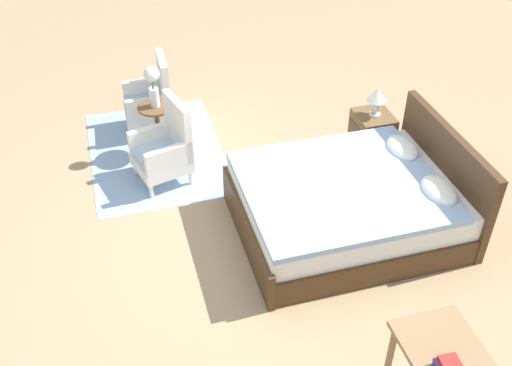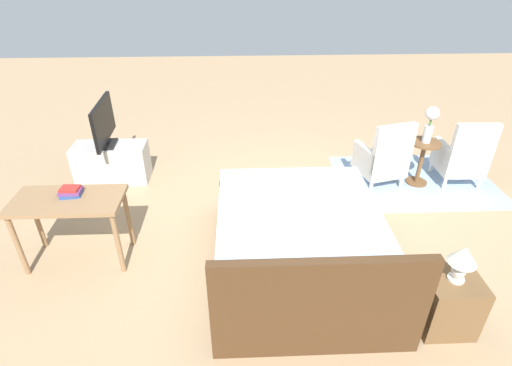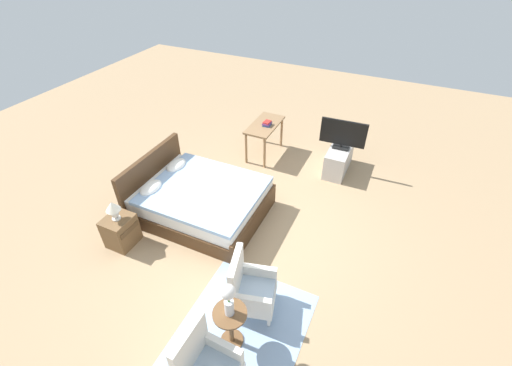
% 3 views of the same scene
% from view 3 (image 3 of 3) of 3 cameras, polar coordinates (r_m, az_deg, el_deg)
% --- Properties ---
extents(ground_plane, '(16.00, 16.00, 0.00)m').
position_cam_3_polar(ground_plane, '(5.84, -1.52, -7.28)').
color(ground_plane, '#A38460').
extents(floor_rug, '(2.10, 1.50, 0.01)m').
position_cam_3_polar(floor_rug, '(4.65, -3.39, -24.94)').
color(floor_rug, '#8EA8C6').
rests_on(floor_rug, ground_plane).
extents(bed, '(1.64, 2.09, 0.96)m').
position_cam_3_polar(bed, '(5.98, -9.45, -2.71)').
color(bed, '#472D19').
rests_on(bed, ground_plane).
extents(armchair_by_window_right, '(0.66, 0.66, 0.92)m').
position_cam_3_polar(armchair_by_window_right, '(4.58, -1.05, -17.21)').
color(armchair_by_window_right, white).
rests_on(armchair_by_window_right, floor_rug).
extents(side_table, '(0.40, 0.40, 0.61)m').
position_cam_3_polar(side_table, '(4.33, -4.25, -22.34)').
color(side_table, brown).
rests_on(side_table, ground_plane).
extents(flower_vase, '(0.17, 0.17, 0.48)m').
position_cam_3_polar(flower_vase, '(3.89, -4.62, -18.50)').
color(flower_vase, silver).
rests_on(flower_vase, side_table).
extents(nightstand, '(0.44, 0.41, 0.52)m').
position_cam_3_polar(nightstand, '(5.80, -21.61, -7.41)').
color(nightstand, brown).
rests_on(nightstand, ground_plane).
extents(table_lamp, '(0.22, 0.22, 0.33)m').
position_cam_3_polar(table_lamp, '(5.50, -22.74, -3.89)').
color(table_lamp, silver).
rests_on(table_lamp, nightstand).
extents(tv_stand, '(0.96, 0.40, 0.53)m').
position_cam_3_polar(tv_stand, '(7.17, 13.61, 3.94)').
color(tv_stand, '#B7B2AD').
rests_on(tv_stand, ground_plane).
extents(tv_flatscreen, '(0.21, 0.88, 0.59)m').
position_cam_3_polar(tv_flatscreen, '(6.88, 14.31, 7.91)').
color(tv_flatscreen, black).
rests_on(tv_flatscreen, tv_stand).
extents(vanity_desk, '(1.04, 0.52, 0.73)m').
position_cam_3_polar(vanity_desk, '(7.30, 1.45, 9.04)').
color(vanity_desk, '#8E6B47').
rests_on(vanity_desk, ground_plane).
extents(book_stack, '(0.20, 0.17, 0.09)m').
position_cam_3_polar(book_stack, '(7.18, 1.85, 9.90)').
color(book_stack, '#284C8E').
rests_on(book_stack, vanity_desk).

